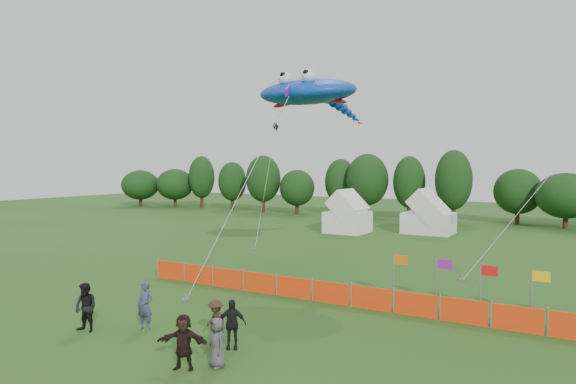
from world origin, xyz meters
The scene contains 15 objects.
ground centered at (0.00, 0.00, 0.00)m, with size 160.00×160.00×0.00m, color #234C16.
treeline centered at (1.61, 44.93, 4.18)m, with size 104.57×8.78×8.36m.
tent_left centered at (-7.82, 30.54, 1.67)m, with size 3.74×3.74×3.30m.
tent_right centered at (-0.99, 33.85, 1.62)m, with size 4.54×3.64×3.21m.
barrier_fence centered at (1.70, 7.00, 0.50)m, with size 21.90×0.06×1.00m.
flag_row centered at (8.12, 9.00, 1.43)m, with size 8.73×0.72×2.18m.
spectator_a centered at (-2.90, -0.10, 0.94)m, with size 0.69×0.45×1.89m, color #343A57.
spectator_b centered at (-4.68, -1.45, 0.94)m, with size 0.92×0.71×1.89m, color black.
spectator_c centered at (0.47, 0.05, 0.80)m, with size 1.03×0.59×1.60m, color #362515.
spectator_d centered at (1.27, -0.07, 0.87)m, with size 1.02×0.43×1.74m, color black.
spectator_e centered at (1.87, -1.64, 0.80)m, with size 0.78×0.51×1.60m, color #45454A.
spectator_f centered at (1.06, -2.31, 0.87)m, with size 1.62×0.52×1.75m, color black.
stingray_kite centered at (-2.06, 12.17, 10.59)m, with size 6.07×15.67×11.67m.
small_kite_white centered at (10.26, 21.11, 6.41)m, with size 6.93×9.22×9.92m.
small_kite_dark centered at (-12.99, 24.62, 6.08)m, with size 5.66×11.49×10.72m.
Camera 1 is at (11.94, -14.32, 6.44)m, focal length 32.00 mm.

